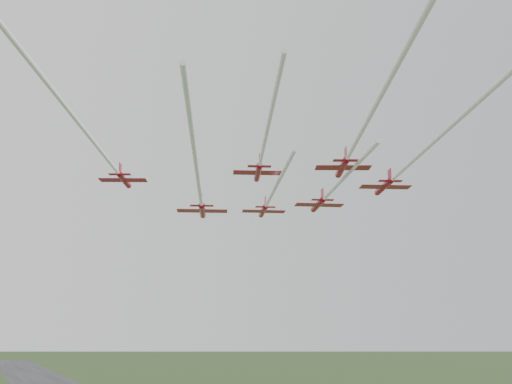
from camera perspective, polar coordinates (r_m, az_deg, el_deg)
name	(u,v)px	position (r m, az deg, el deg)	size (l,w,h in m)	color
jet_lead	(269,200)	(111.22, 1.29, -0.84)	(19.33, 45.10, 2.72)	#A8091B
jet_row2_left	(199,188)	(93.98, -5.69, 0.43)	(28.80, 64.09, 2.90)	#A8091B
jet_row2_right	(328,194)	(101.22, 7.22, -0.23)	(17.44, 40.98, 2.73)	#A8091B
jet_row3_left	(98,147)	(82.65, -15.51, 4.33)	(28.50, 57.24, 2.37)	#A8091B
jet_row3_mid	(262,153)	(87.26, 0.64, 3.94)	(21.23, 45.73, 2.57)	#A8091B
jet_row3_right	(412,162)	(86.99, 15.30, 2.94)	(24.66, 54.36, 2.59)	#A8091B
jet_row4_right	(358,139)	(73.98, 10.13, 5.24)	(24.66, 48.02, 2.45)	#A8091B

